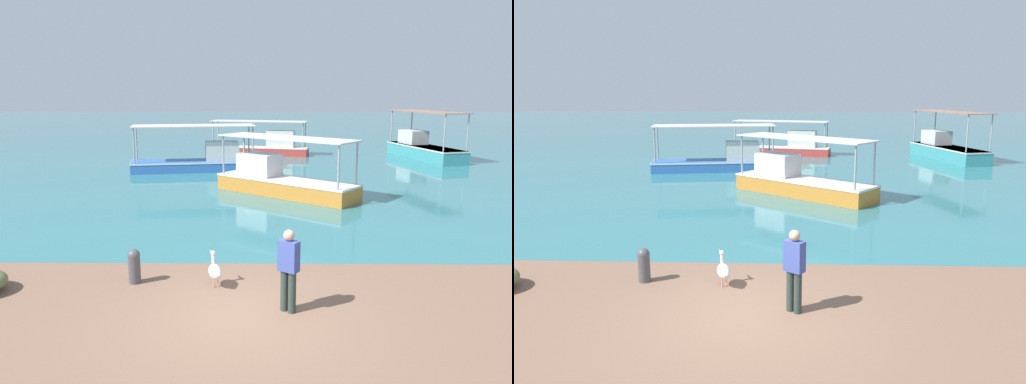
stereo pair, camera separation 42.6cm
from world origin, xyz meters
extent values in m
plane|color=#805F4A|center=(0.00, 0.00, 0.00)|extent=(120.00, 120.00, 0.00)
cube|color=teal|center=(0.00, 48.00, 0.00)|extent=(110.00, 90.00, 0.00)
cube|color=teal|center=(10.84, 22.97, 0.41)|extent=(3.37, 6.87, 0.82)
cube|color=silver|center=(10.84, 22.97, 0.78)|extent=(3.42, 6.92, 0.08)
cylinder|color=#99999E|center=(12.34, 20.19, 1.90)|extent=(0.08, 0.08, 2.15)
cylinder|color=#99999E|center=(10.86, 19.80, 1.90)|extent=(0.08, 0.08, 2.15)
cylinder|color=#99999E|center=(10.82, 26.13, 1.90)|extent=(0.08, 0.08, 2.15)
cylinder|color=#99999E|center=(9.33, 25.75, 1.90)|extent=(0.08, 0.08, 2.15)
cube|color=#946955|center=(10.84, 22.97, 3.00)|extent=(3.42, 6.71, 0.05)
cube|color=silver|center=(10.47, 24.42, 1.27)|extent=(1.65, 2.05, 0.89)
cube|color=orange|center=(1.33, 11.50, 0.35)|extent=(5.94, 5.20, 0.70)
cube|color=silver|center=(1.33, 11.50, 0.66)|extent=(6.00, 5.26, 0.08)
cylinder|color=#99999E|center=(4.03, 10.24, 1.54)|extent=(0.08, 0.08, 1.69)
cylinder|color=#99999E|center=(3.16, 9.15, 1.54)|extent=(0.08, 0.08, 1.69)
cylinder|color=#99999E|center=(-0.50, 13.85, 1.54)|extent=(0.08, 0.08, 1.69)
cylinder|color=#99999E|center=(-1.37, 12.75, 1.54)|extent=(0.08, 0.08, 1.69)
cube|color=silver|center=(1.33, 11.50, 2.41)|extent=(5.85, 5.15, 0.05)
cube|color=silver|center=(0.22, 12.38, 1.17)|extent=(2.06, 1.97, 0.95)
cube|color=#C43934|center=(0.13, 24.93, 0.29)|extent=(6.83, 2.80, 0.57)
cube|color=silver|center=(0.13, 24.93, 0.53)|extent=(6.88, 2.85, 0.08)
cylinder|color=#99999E|center=(-3.01, 25.02, 1.41)|extent=(0.08, 0.08, 1.68)
cylinder|color=#99999E|center=(-2.76, 26.16, 1.41)|extent=(0.08, 0.08, 1.68)
cylinder|color=#99999E|center=(3.03, 23.70, 1.41)|extent=(0.08, 0.08, 1.68)
cylinder|color=#99999E|center=(3.28, 24.83, 1.41)|extent=(0.08, 0.08, 1.68)
cube|color=beige|center=(0.13, 24.93, 2.27)|extent=(6.66, 2.86, 0.05)
cube|color=silver|center=(1.60, 24.61, 1.11)|extent=(2.00, 1.35, 1.09)
cube|color=#3468B6|center=(-3.37, 17.94, 0.28)|extent=(6.95, 2.87, 0.55)
cube|color=silver|center=(-3.37, 17.94, 0.52)|extent=(6.99, 2.92, 0.08)
cylinder|color=#99999E|center=(-6.32, 16.66, 1.50)|extent=(0.08, 0.08, 1.88)
cylinder|color=#99999E|center=(-6.58, 18.21, 1.50)|extent=(0.08, 0.08, 1.88)
cylinder|color=#99999E|center=(-0.16, 17.67, 1.50)|extent=(0.08, 0.08, 1.88)
cylinder|color=#99999E|center=(-0.42, 19.22, 1.50)|extent=(0.08, 0.08, 1.88)
cube|color=silver|center=(-3.37, 17.94, 2.46)|extent=(6.76, 2.94, 0.05)
cube|color=silver|center=(-1.87, 18.19, 1.07)|extent=(1.96, 1.53, 1.03)
cylinder|color=#E0997A|center=(-0.76, 1.42, 0.11)|extent=(0.03, 0.03, 0.22)
cylinder|color=#E0997A|center=(-0.67, 1.45, 0.11)|extent=(0.03, 0.03, 0.22)
ellipsoid|color=white|center=(-0.73, 1.46, 0.36)|extent=(0.46, 0.62, 0.32)
ellipsoid|color=white|center=(-0.64, 1.23, 0.38)|extent=(0.17, 0.19, 0.10)
cylinder|color=white|center=(-0.78, 1.61, 0.58)|extent=(0.07, 0.07, 0.26)
sphere|color=white|center=(-0.78, 1.61, 0.74)|extent=(0.11, 0.11, 0.11)
cone|color=#E5933F|center=(-0.84, 1.76, 0.73)|extent=(0.16, 0.30, 0.06)
cylinder|color=#47474C|center=(-2.60, 1.68, 0.31)|extent=(0.27, 0.27, 0.63)
sphere|color=#4C4C51|center=(-2.60, 1.68, 0.66)|extent=(0.29, 0.29, 0.29)
cylinder|color=#2E3A36|center=(0.91, 0.16, 0.42)|extent=(0.16, 0.16, 0.85)
cylinder|color=#2E3A36|center=(0.77, 0.26, 0.42)|extent=(0.16, 0.16, 0.85)
cube|color=#3A4D9B|center=(0.84, 0.21, 1.16)|extent=(0.45, 0.41, 0.62)
sphere|color=tan|center=(0.84, 0.21, 1.58)|extent=(0.22, 0.22, 0.22)
camera|label=1|loc=(0.30, -9.09, 4.34)|focal=35.00mm
camera|label=2|loc=(0.73, -9.08, 4.34)|focal=35.00mm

